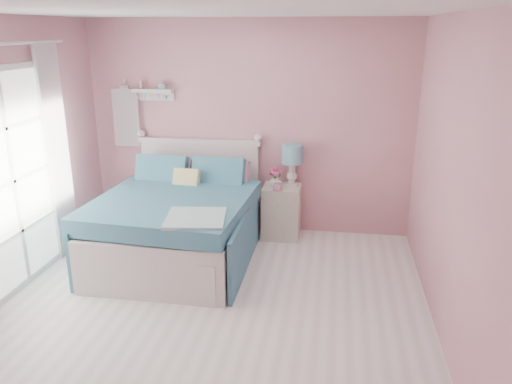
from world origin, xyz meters
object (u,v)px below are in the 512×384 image
(nightstand, at_px, (281,211))
(teacup, at_px, (278,187))
(vase, at_px, (275,181))
(bed, at_px, (179,223))
(table_lamp, at_px, (292,157))

(nightstand, xyz_separation_m, teacup, (-0.03, -0.16, 0.37))
(vase, bearing_deg, bed, -142.91)
(nightstand, bearing_deg, vase, -167.98)
(table_lamp, relative_size, teacup, 4.54)
(bed, relative_size, vase, 13.72)
(nightstand, distance_m, teacup, 0.40)
(bed, xyz_separation_m, nightstand, (1.07, 0.77, -0.07))
(teacup, bearing_deg, vase, 109.95)
(bed, xyz_separation_m, vase, (0.99, 0.75, 0.32))
(nightstand, height_order, vase, vase)
(table_lamp, height_order, vase, table_lamp)
(bed, bearing_deg, nightstand, 39.28)
(vase, bearing_deg, table_lamp, 27.26)
(bed, xyz_separation_m, teacup, (1.04, 0.60, 0.29))
(bed, relative_size, table_lamp, 4.07)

